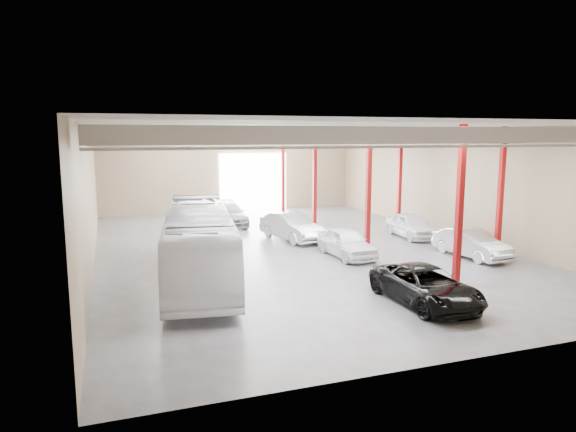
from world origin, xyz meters
TOP-DOWN VIEW (x-y plane):
  - depot_shell at (0.13, 0.48)m, footprint 22.12×32.12m
  - coach_bus at (-6.34, -4.87)m, footprint 4.67×12.60m
  - black_sedan at (1.43, -11.23)m, footprint 2.52×5.32m
  - car_row_a at (2.00, -3.00)m, footprint 1.96×4.60m
  - car_row_b at (0.68, 2.20)m, footprint 2.95×5.41m
  - car_row_c at (-1.86, 9.00)m, footprint 2.40×5.60m
  - car_right_near at (8.30, -5.40)m, footprint 1.96×4.77m
  - car_right_far at (8.30, 0.48)m, footprint 2.19×4.70m

SIDE VIEW (x-z plane):
  - black_sedan at x=1.43m, z-range 0.00..1.47m
  - car_right_near at x=8.30m, z-range 0.00..1.54m
  - car_row_a at x=2.00m, z-range 0.00..1.55m
  - car_right_far at x=8.30m, z-range 0.00..1.56m
  - car_row_c at x=-1.86m, z-range 0.00..1.61m
  - car_row_b at x=0.68m, z-range 0.00..1.69m
  - coach_bus at x=-6.34m, z-range 0.00..3.43m
  - depot_shell at x=0.13m, z-range 1.44..8.51m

